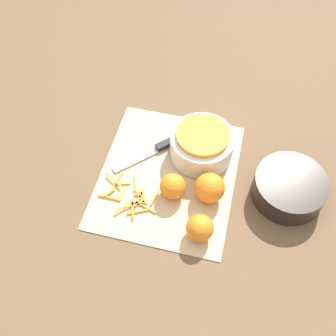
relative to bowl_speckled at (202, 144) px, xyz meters
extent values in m
plane|color=brown|center=(0.09, -0.07, -0.05)|extent=(4.00, 4.00, 0.00)
cube|color=#CCB284|center=(0.09, -0.07, -0.05)|extent=(0.43, 0.37, 0.01)
cylinder|color=silver|center=(0.00, 0.00, -0.01)|extent=(0.18, 0.18, 0.08)
cylinder|color=orange|center=(0.00, 0.00, 0.04)|extent=(0.15, 0.15, 0.02)
cylinder|color=black|center=(0.08, 0.25, -0.01)|extent=(0.19, 0.19, 0.07)
cube|color=#232328|center=(-0.02, -0.08, -0.04)|extent=(0.09, 0.10, 0.02)
cube|color=silver|center=(0.07, -0.17, -0.04)|extent=(0.11, 0.11, 0.00)
sphere|color=orange|center=(0.15, -0.05, -0.01)|extent=(0.07, 0.07, 0.07)
sphere|color=orange|center=(0.25, 0.04, -0.01)|extent=(0.07, 0.07, 0.07)
sphere|color=orange|center=(0.13, 0.05, 0.00)|extent=(0.08, 0.08, 0.08)
cube|color=orange|center=(0.15, -0.20, -0.04)|extent=(0.07, 0.02, 0.00)
cube|color=orange|center=(0.20, -0.13, -0.04)|extent=(0.02, 0.06, 0.00)
cube|color=orange|center=(0.19, -0.21, -0.04)|extent=(0.03, 0.02, 0.00)
cube|color=orange|center=(0.21, -0.15, -0.04)|extent=(0.03, 0.04, 0.00)
cube|color=orange|center=(0.21, -0.10, -0.04)|extent=(0.02, 0.06, 0.00)
cube|color=orange|center=(0.15, -0.15, -0.04)|extent=(0.06, 0.03, 0.00)
cube|color=gold|center=(0.15, -0.19, -0.04)|extent=(0.02, 0.04, 0.00)
cube|color=orange|center=(0.18, -0.13, -0.04)|extent=(0.06, 0.01, 0.00)
cube|color=#F99C33|center=(0.22, -0.14, -0.04)|extent=(0.06, 0.02, 0.00)
cube|color=#F49C32|center=(0.23, -0.17, -0.04)|extent=(0.03, 0.03, 0.00)
cube|color=orange|center=(0.15, -0.21, -0.04)|extent=(0.04, 0.06, 0.00)
cube|color=orange|center=(0.17, -0.09, -0.04)|extent=(0.05, 0.01, 0.00)
cube|color=orange|center=(0.17, -0.12, -0.04)|extent=(0.03, 0.03, 0.00)
cube|color=orange|center=(0.18, -0.18, -0.04)|extent=(0.04, 0.01, 0.00)
cube|color=orange|center=(0.22, -0.12, -0.04)|extent=(0.03, 0.05, 0.00)
cube|color=orange|center=(0.20, -0.21, -0.04)|extent=(0.01, 0.06, 0.00)
cube|color=orange|center=(0.18, -0.13, -0.04)|extent=(0.04, 0.04, 0.00)
camera|label=1|loc=(0.66, 0.07, 0.87)|focal=42.00mm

